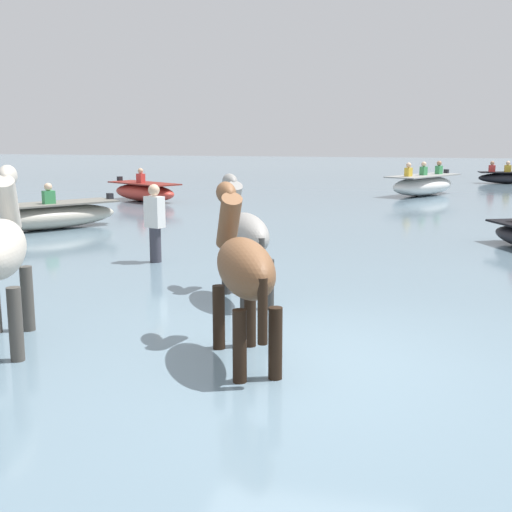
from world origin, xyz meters
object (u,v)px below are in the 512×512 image
horse_flank_bay (243,271)px  boat_distant_east (423,185)px  horse_trailing_pinto (1,252)px  person_onlooker_right (155,228)px  boat_mid_outer (507,177)px  boat_distant_west (48,216)px  horse_lead_grey (245,236)px  boat_near_starboard (144,192)px

horse_flank_bay → boat_distant_east: 18.54m
horse_trailing_pinto → person_onlooker_right: (-0.13, 4.60, -0.40)m
boat_mid_outer → person_onlooker_right: size_ratio=1.57×
boat_distant_east → boat_mid_outer: size_ratio=1.43×
horse_trailing_pinto → boat_distant_west: size_ratio=0.65×
horse_lead_grey → person_onlooker_right: horse_lead_grey is taller
boat_near_starboard → boat_distant_east: bearing=25.1°
horse_flank_bay → boat_mid_outer: horse_flank_bay is taller
horse_lead_grey → horse_trailing_pinto: (-2.04, -2.41, 0.12)m
boat_distant_east → boat_near_starboard: (-8.97, -4.20, -0.06)m
boat_mid_outer → boat_near_starboard: (-12.67, -10.78, 0.04)m
person_onlooker_right → boat_mid_outer: bearing=67.6°
horse_flank_bay → person_onlooker_right: horse_flank_bay is taller
boat_near_starboard → person_onlooker_right: (4.25, -9.68, 0.29)m
horse_trailing_pinto → boat_mid_outer: (8.30, 25.06, -0.72)m
boat_distant_east → person_onlooker_right: bearing=-108.8°
horse_trailing_pinto → horse_flank_bay: (2.61, 0.06, -0.09)m
horse_trailing_pinto → boat_mid_outer: horse_trailing_pinto is taller
horse_lead_grey → boat_distant_west: bearing=138.7°
boat_distant_east → horse_flank_bay: bearing=-96.2°
boat_mid_outer → boat_near_starboard: bearing=-139.6°
boat_distant_east → boat_near_starboard: boat_distant_east is taller
horse_flank_bay → boat_distant_west: size_ratio=0.60×
boat_distant_west → person_onlooker_right: size_ratio=2.03×
boat_distant_west → person_onlooker_right: person_onlooker_right is taller
boat_distant_east → boat_mid_outer: (3.70, 6.58, -0.10)m
horse_trailing_pinto → boat_distant_east: bearing=76.0°
horse_flank_bay → boat_distant_east: size_ratio=0.54×
person_onlooker_right → horse_flank_bay: bearing=-58.9°
horse_lead_grey → boat_distant_east: bearing=80.9°
horse_flank_bay → boat_near_starboard: 15.85m
horse_flank_bay → boat_distant_west: 10.23m
boat_distant_west → horse_lead_grey: bearing=-41.3°
horse_trailing_pinto → boat_distant_west: (-4.08, 7.78, -0.69)m
boat_mid_outer → horse_lead_grey: bearing=-105.5°
horse_flank_bay → person_onlooker_right: (-2.74, 4.54, -0.31)m
horse_lead_grey → person_onlooker_right: (-2.16, 2.20, -0.27)m
horse_trailing_pinto → person_onlooker_right: horse_trailing_pinto is taller
horse_lead_grey → boat_mid_outer: (6.26, 22.65, -0.60)m
horse_trailing_pinto → person_onlooker_right: 4.62m
boat_distant_east → person_onlooker_right: 14.66m
boat_distant_east → boat_distant_west: bearing=-129.1°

